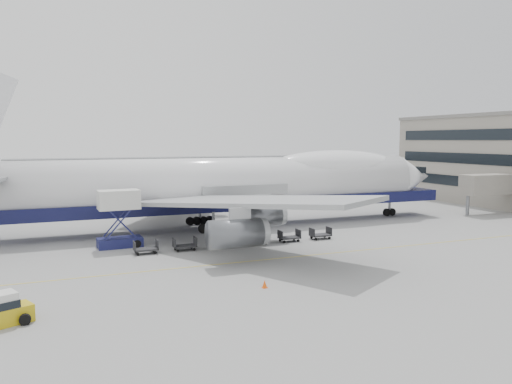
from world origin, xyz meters
name	(u,v)px	position (x,y,z in m)	size (l,w,h in m)	color
ground	(266,245)	(0.00, 0.00, 0.00)	(260.00, 260.00, 0.00)	gray
apron_line	(290,257)	(0.00, -6.00, 0.01)	(60.00, 0.15, 0.01)	gold
hangar	(104,174)	(-10.00, 70.00, 3.50)	(110.00, 8.00, 7.00)	slate
airliner	(233,183)	(0.64, 12.00, 5.62)	(67.00, 55.30, 19.98)	white
catering_truck	(119,215)	(-14.52, 4.85, 3.42)	(4.61, 3.30, 5.99)	#1A1D50
baggage_tug	(5,310)	(-23.69, -15.11, 0.89)	(3.09, 2.43, 2.00)	gold
traffic_cone	(265,284)	(-6.16, -14.14, 0.28)	(0.41, 0.41, 0.60)	#F6550C
dolly_0	(146,248)	(-12.55, 0.68, 0.53)	(2.30, 1.35, 1.30)	#2D2D30
dolly_1	(185,245)	(-8.63, 0.68, 0.53)	(2.30, 1.35, 1.30)	#2D2D30
dolly_2	(222,242)	(-4.72, 0.68, 0.53)	(2.30, 1.35, 1.30)	#2D2D30
dolly_3	(256,240)	(-0.80, 0.68, 0.53)	(2.30, 1.35, 1.30)	#2D2D30
dolly_4	(289,237)	(3.11, 0.68, 0.53)	(2.30, 1.35, 1.30)	#2D2D30
dolly_5	(320,234)	(7.02, 0.68, 0.53)	(2.30, 1.35, 1.30)	#2D2D30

